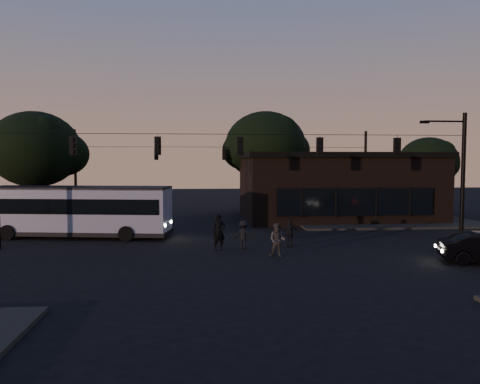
{
  "coord_description": "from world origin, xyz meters",
  "views": [
    {
      "loc": [
        -2.29,
        -21.85,
        4.67
      ],
      "look_at": [
        0.0,
        4.0,
        3.0
      ],
      "focal_mm": 35.0,
      "sensor_mm": 36.0,
      "label": 1
    }
  ],
  "objects": [
    {
      "name": "tree_behind",
      "position": [
        4.0,
        22.0,
        6.19
      ],
      "size": [
        7.6,
        7.6,
        9.43
      ],
      "color": "black",
      "rests_on": "ground"
    },
    {
      "name": "signal_rig_far",
      "position": [
        0.0,
        20.0,
        4.2
      ],
      "size": [
        26.24,
        0.3,
        7.5
      ],
      "color": "black",
      "rests_on": "ground"
    },
    {
      "name": "pedestrian_a",
      "position": [
        -1.25,
        2.63,
        0.96
      ],
      "size": [
        0.79,
        0.62,
        1.93
      ],
      "primitive_type": "imported",
      "rotation": [
        0.0,
        0.0,
        0.25
      ],
      "color": "black",
      "rests_on": "ground"
    },
    {
      "name": "pedestrian_b",
      "position": [
        1.55,
        0.7,
        0.83
      ],
      "size": [
        0.99,
        0.89,
        1.66
      ],
      "primitive_type": "imported",
      "rotation": [
        0.0,
        0.0,
        -0.4
      ],
      "color": "#383533",
      "rests_on": "ground"
    },
    {
      "name": "bus",
      "position": [
        -9.67,
        7.66,
        1.77
      ],
      "size": [
        11.49,
        4.31,
        3.16
      ],
      "rotation": [
        0.0,
        0.0,
        -0.16
      ],
      "color": "gray",
      "rests_on": "ground"
    },
    {
      "name": "tree_right",
      "position": [
        18.0,
        18.0,
        4.63
      ],
      "size": [
        5.2,
        5.2,
        6.86
      ],
      "color": "black",
      "rests_on": "ground"
    },
    {
      "name": "pedestrian_d",
      "position": [
        0.09,
        2.85,
        0.77
      ],
      "size": [
        1.14,
        0.91,
        1.54
      ],
      "primitive_type": "imported",
      "rotation": [
        0.0,
        0.0,
        2.75
      ],
      "color": "black",
      "rests_on": "ground"
    },
    {
      "name": "building",
      "position": [
        9.0,
        15.97,
        2.71
      ],
      "size": [
        15.4,
        10.41,
        5.4
      ],
      "color": "black",
      "rests_on": "ground"
    },
    {
      "name": "ground",
      "position": [
        0.0,
        0.0,
        0.0
      ],
      "size": [
        120.0,
        120.0,
        0.0
      ],
      "primitive_type": "plane",
      "color": "black",
      "rests_on": "ground"
    },
    {
      "name": "pedestrian_c",
      "position": [
        2.67,
        3.19,
        0.78
      ],
      "size": [
        0.92,
        0.39,
        1.57
      ],
      "primitive_type": "imported",
      "rotation": [
        0.0,
        0.0,
        3.13
      ],
      "color": "black",
      "rests_on": "ground"
    },
    {
      "name": "signal_rig_near",
      "position": [
        0.0,
        4.0,
        4.45
      ],
      "size": [
        26.24,
        0.3,
        7.5
      ],
      "color": "black",
      "rests_on": "ground"
    },
    {
      "name": "sidewalk_far_right",
      "position": [
        12.0,
        14.0,
        0.07
      ],
      "size": [
        14.0,
        10.0,
        0.15
      ],
      "primitive_type": "cube",
      "color": "black",
      "rests_on": "ground"
    },
    {
      "name": "tree_left",
      "position": [
        -14.0,
        13.0,
        5.57
      ],
      "size": [
        6.4,
        6.4,
        8.3
      ],
      "color": "black",
      "rests_on": "ground"
    },
    {
      "name": "sidewalk_far_left",
      "position": [
        -14.0,
        14.0,
        0.07
      ],
      "size": [
        14.0,
        10.0,
        0.15
      ],
      "primitive_type": "cube",
      "color": "black",
      "rests_on": "ground"
    }
  ]
}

